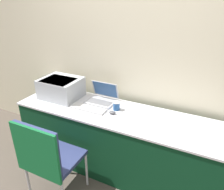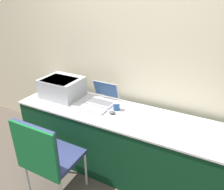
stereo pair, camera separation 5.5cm
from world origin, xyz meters
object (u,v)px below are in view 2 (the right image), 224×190
Objects in this scene: chair at (45,154)px; mouse at (112,113)px; coffee_cup at (116,106)px; laptop_left at (102,97)px; printer at (62,87)px; external_keyboard at (89,108)px.

mouse is at bearing 62.40° from chair.
coffee_cup is at bearing 91.15° from mouse.
printer is at bearing -167.45° from laptop_left.
printer is 0.49m from external_keyboard.
coffee_cup is at bearing 65.82° from chair.
laptop_left is 0.26m from coffee_cup.
chair is (-0.35, -0.66, -0.19)m from mouse.
mouse is at bearing -41.26° from laptop_left.
laptop_left reaches higher than coffee_cup.
printer is 4.89× the size of coffee_cup.
printer is at bearing -179.86° from coffee_cup.
chair is (-0.07, -0.64, -0.18)m from external_keyboard.
laptop_left reaches higher than chair.
laptop_left is at bearing 12.55° from printer.
chair reaches higher than coffee_cup.
printer is 0.91m from chair.
printer is 0.76m from mouse.
mouse is at bearing -88.85° from coffee_cup.
coffee_cup is 1.26× the size of mouse.
chair is (-0.10, -0.88, -0.22)m from laptop_left.
coffee_cup is at bearing -24.31° from laptop_left.
laptop_left is at bearing 138.74° from mouse.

